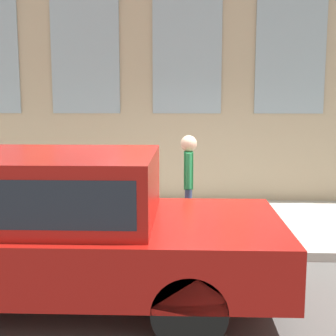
{
  "coord_description": "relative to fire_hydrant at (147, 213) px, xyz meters",
  "views": [
    {
      "loc": [
        -6.01,
        0.04,
        2.17
      ],
      "look_at": [
        0.6,
        0.27,
        1.16
      ],
      "focal_mm": 50.0,
      "sensor_mm": 36.0,
      "label": 1
    }
  ],
  "objects": [
    {
      "name": "ground_plane",
      "position": [
        -0.48,
        -0.57,
        -0.52
      ],
      "size": [
        80.0,
        80.0,
        0.0
      ],
      "primitive_type": "plane",
      "color": "#514F4C"
    },
    {
      "name": "sidewalk",
      "position": [
        1.11,
        -0.57,
        -0.46
      ],
      "size": [
        3.19,
        60.0,
        0.13
      ],
      "color": "#B2ADA3",
      "rests_on": "ground_plane"
    },
    {
      "name": "building_facade",
      "position": [
        2.86,
        -0.57,
        3.32
      ],
      "size": [
        0.33,
        40.0,
        7.67
      ],
      "color": "tan",
      "rests_on": "ground_plane"
    },
    {
      "name": "fire_hydrant",
      "position": [
        0.0,
        0.0,
        0.0
      ],
      "size": [
        0.37,
        0.47,
        0.78
      ],
      "color": "red",
      "rests_on": "sidewalk"
    },
    {
      "name": "person",
      "position": [
        0.23,
        -0.59,
        0.5
      ],
      "size": [
        0.36,
        0.24,
        1.5
      ],
      "rotation": [
        0.0,
        0.0,
        2.19
      ],
      "color": "navy",
      "rests_on": "sidewalk"
    },
    {
      "name": "parked_car_red_near",
      "position": [
        -1.78,
        0.99,
        0.36
      ],
      "size": [
        2.0,
        5.06,
        1.6
      ],
      "color": "black",
      "rests_on": "ground_plane"
    }
  ]
}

